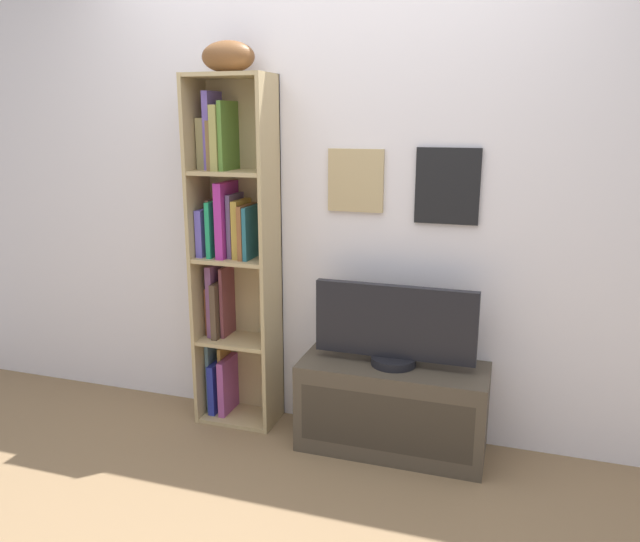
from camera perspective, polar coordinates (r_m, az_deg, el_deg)
The scene contains 5 objects.
back_wall at distance 3.16m, azimuth 1.33°, elevation 5.67°, with size 4.80×0.08×2.33m.
bookshelf at distance 3.27m, azimuth -8.32°, elevation 1.68°, with size 0.43×0.26×1.84m.
football at distance 3.17m, azimuth -8.52°, elevation 19.07°, with size 0.27×0.15×0.15m, color brown.
tv_stand at distance 3.15m, azimuth 6.70°, elevation -12.42°, with size 0.92×0.37×0.45m.
television at distance 2.99m, azimuth 6.93°, elevation -5.11°, with size 0.78×0.22×0.40m.
Camera 1 is at (0.90, -1.87, 1.62)m, focal length 34.48 mm.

